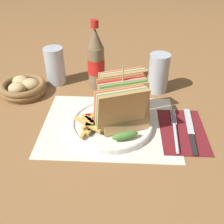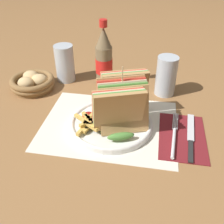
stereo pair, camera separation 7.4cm
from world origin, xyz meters
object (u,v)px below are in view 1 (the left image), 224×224
(bread_basket, at_px, (23,87))
(club_sandwich, at_px, (122,101))
(knife, at_px, (191,130))
(coke_bottle_near, at_px, (96,60))
(fork, at_px, (175,133))
(glass_near, at_px, (158,75))
(plate_main, at_px, (112,125))
(glass_far, at_px, (55,66))

(bread_basket, bearing_deg, club_sandwich, -24.72)
(knife, bearing_deg, coke_bottle_near, 143.89)
(fork, bearing_deg, coke_bottle_near, 137.16)
(club_sandwich, xyz_separation_m, fork, (0.15, -0.04, -0.07))
(club_sandwich, relative_size, glass_near, 1.70)
(coke_bottle_near, bearing_deg, fork, -46.86)
(plate_main, xyz_separation_m, knife, (0.22, -0.01, -0.00))
(glass_near, relative_size, glass_far, 1.00)
(fork, xyz_separation_m, bread_basket, (-0.48, 0.19, 0.02))
(plate_main, distance_m, glass_far, 0.33)
(coke_bottle_near, xyz_separation_m, bread_basket, (-0.24, -0.06, -0.08))
(fork, relative_size, glass_near, 1.45)
(knife, bearing_deg, bread_basket, 165.34)
(glass_near, height_order, bread_basket, glass_near)
(club_sandwich, relative_size, bread_basket, 1.49)
(glass_near, bearing_deg, club_sandwich, -121.00)
(plate_main, xyz_separation_m, fork, (0.18, -0.03, -0.00))
(knife, xyz_separation_m, bread_basket, (-0.53, 0.18, 0.02))
(plate_main, relative_size, bread_basket, 1.55)
(glass_near, relative_size, bread_basket, 0.88)
(glass_far, bearing_deg, fork, -35.48)
(plate_main, xyz_separation_m, glass_far, (-0.21, 0.25, 0.06))
(fork, height_order, bread_basket, bread_basket)
(glass_near, distance_m, glass_far, 0.36)
(club_sandwich, relative_size, knife, 1.12)
(fork, height_order, glass_far, glass_far)
(knife, relative_size, glass_near, 1.52)
(knife, bearing_deg, plate_main, -178.33)
(glass_near, bearing_deg, glass_far, 174.35)
(glass_far, bearing_deg, plate_main, -49.81)
(club_sandwich, relative_size, glass_far, 1.70)
(coke_bottle_near, distance_m, bread_basket, 0.26)
(club_sandwich, height_order, glass_near, club_sandwich)
(plate_main, height_order, coke_bottle_near, coke_bottle_near)
(fork, bearing_deg, glass_far, 148.54)
(club_sandwich, height_order, bread_basket, club_sandwich)
(club_sandwich, height_order, glass_far, club_sandwich)
(plate_main, height_order, club_sandwich, club_sandwich)
(knife, relative_size, coke_bottle_near, 0.86)
(plate_main, distance_m, coke_bottle_near, 0.26)
(fork, bearing_deg, club_sandwich, 168.72)
(coke_bottle_near, xyz_separation_m, glass_near, (0.21, -0.02, -0.04))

